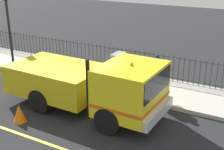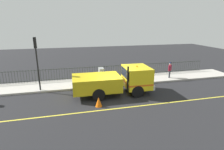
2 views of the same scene
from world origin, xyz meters
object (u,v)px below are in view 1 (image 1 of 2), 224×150
traffic_light_near (7,9)px  work_truck (95,83)px  utility_cabinet (118,65)px  traffic_cone (19,113)px  worker_standing (156,72)px

traffic_light_near → work_truck: bearing=69.7°
traffic_light_near → utility_cabinet: bearing=101.6°
work_truck → traffic_cone: size_ratio=9.45×
work_truck → utility_cabinet: (3.39, 0.80, -0.43)m
work_truck → utility_cabinet: bearing=-165.5°
traffic_light_near → traffic_cone: bearing=44.4°
work_truck → worker_standing: bearing=143.3°
worker_standing → utility_cabinet: bearing=-64.4°
utility_cabinet → traffic_cone: size_ratio=1.79×
worker_standing → utility_cabinet: worker_standing is taller
work_truck → utility_cabinet: size_ratio=5.29×
traffic_cone → worker_standing: bearing=-41.7°
work_truck → worker_standing: work_truck is taller
traffic_light_near → worker_standing: bearing=87.8°
worker_standing → traffic_light_near: (-0.18, 7.92, 1.96)m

